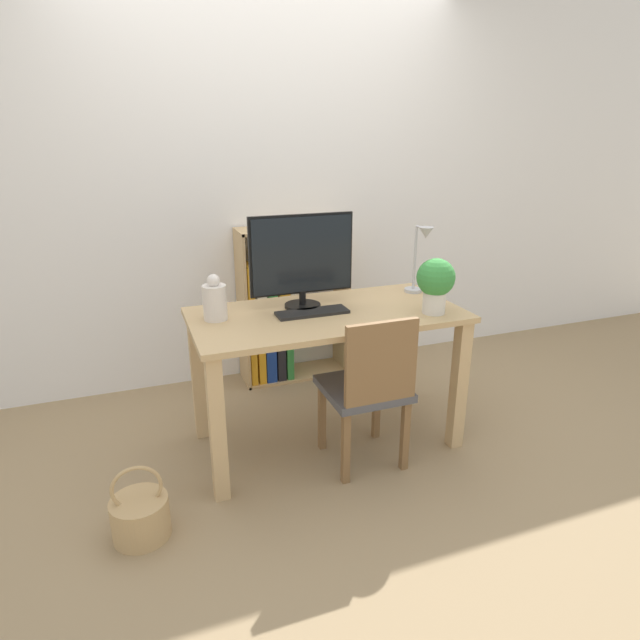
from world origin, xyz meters
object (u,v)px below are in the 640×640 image
at_px(desk_lamp, 420,253).
at_px(chair, 369,386).
at_px(bookshelf, 277,312).
at_px(basket, 140,516).
at_px(monitor, 302,258).
at_px(vase, 215,300).
at_px(keyboard, 312,312).
at_px(potted_plant, 436,282).

xyz_separation_m(desk_lamp, chair, (-0.49, -0.41, -0.55)).
xyz_separation_m(bookshelf, basket, (-0.99, -1.31, -0.38)).
relative_size(monitor, basket, 1.61).
xyz_separation_m(monitor, vase, (-0.47, -0.04, -0.17)).
xyz_separation_m(desk_lamp, bookshelf, (-0.63, 0.77, -0.51)).
relative_size(keyboard, basket, 1.07).
xyz_separation_m(monitor, chair, (0.20, -0.42, -0.57)).
xyz_separation_m(vase, bookshelf, (0.53, 0.80, -0.37)).
distance_m(vase, basket, 1.02).
relative_size(bookshelf, basket, 3.04).
height_order(monitor, basket, monitor).
height_order(monitor, vase, monitor).
bearing_deg(bookshelf, basket, -126.98).
bearing_deg(monitor, chair, -64.61).
height_order(monitor, bookshelf, monitor).
bearing_deg(vase, monitor, 4.98).
height_order(keyboard, basket, keyboard).
distance_m(desk_lamp, basket, 1.93).
height_order(potted_plant, basket, potted_plant).
bearing_deg(desk_lamp, chair, -140.40).
bearing_deg(basket, vase, 48.68).
bearing_deg(keyboard, monitor, 94.18).
relative_size(potted_plant, basket, 0.83).
height_order(vase, potted_plant, potted_plant).
relative_size(keyboard, chair, 0.45).
xyz_separation_m(vase, chair, (0.67, -0.38, -0.41)).
bearing_deg(vase, chair, -29.70).
relative_size(vase, basket, 0.67).
relative_size(monitor, keyboard, 1.50).
bearing_deg(vase, basket, -131.32).
height_order(chair, bookshelf, bookshelf).
xyz_separation_m(chair, basket, (-1.12, -0.14, -0.35)).
xyz_separation_m(monitor, bookshelf, (0.07, 0.75, -0.54)).
bearing_deg(bookshelf, monitor, -95.06).
distance_m(vase, chair, 0.87).
bearing_deg(desk_lamp, vase, -178.57).
height_order(vase, chair, vase).
bearing_deg(desk_lamp, keyboard, -170.37).
distance_m(keyboard, basket, 1.22).
height_order(keyboard, vase, vase).
height_order(vase, bookshelf, bookshelf).
bearing_deg(chair, potted_plant, 12.63).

